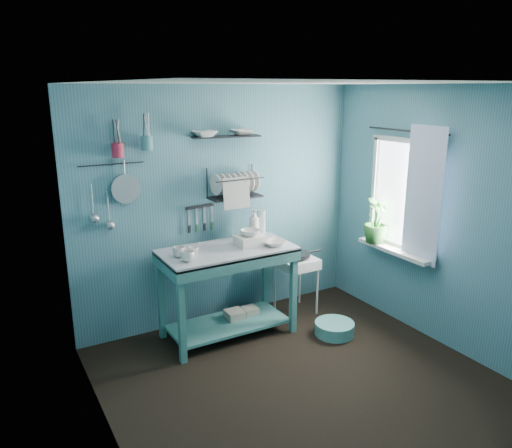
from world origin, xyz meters
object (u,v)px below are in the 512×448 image
wash_tub (250,240)px  utensil_cup_teal (147,143)px  water_bottle (261,223)px  storage_tin_large (235,320)px  frying_pan (297,255)px  mug_right (179,252)px  potted_plant (376,221)px  soap_bottle (254,224)px  utensil_cup_magenta (118,150)px  mug_left (188,256)px  work_counter (228,292)px  colander (126,189)px  mug_mid (194,252)px  hotplate_stand (296,285)px  storage_tin_small (250,316)px  dish_rack (235,183)px  floor_basin (334,328)px

wash_tub → utensil_cup_teal: size_ratio=2.15×
water_bottle → storage_tin_large: (-0.42, -0.17, -0.96)m
water_bottle → utensil_cup_teal: size_ratio=2.15×
frying_pan → storage_tin_large: (-0.81, -0.06, -0.57)m
mug_right → potted_plant: bearing=-8.6°
soap_bottle → utensil_cup_magenta: (-1.33, 0.18, 0.83)m
mug_left → storage_tin_large: (0.58, 0.21, -0.87)m
work_counter → wash_tub: size_ratio=4.70×
utensil_cup_teal → water_bottle: bearing=-7.8°
utensil_cup_teal → colander: (-0.22, 0.03, -0.42)m
wash_tub → water_bottle: size_ratio=1.00×
utensil_cup_magenta → colander: utensil_cup_magenta is taller
utensil_cup_teal → mug_mid: bearing=-60.2°
colander → hotplate_stand: bearing=-9.5°
mug_right → hotplate_stand: (1.41, 0.11, -0.66)m
mug_mid → water_bottle: bearing=17.3°
colander → mug_left: bearing=-57.0°
water_bottle → frying_pan: water_bottle is taller
mug_right → storage_tin_small: bearing=5.7°
mug_right → utensil_cup_magenta: 1.09m
utensil_cup_magenta → soap_bottle: bearing=-7.6°
mug_right → wash_tub: (0.75, -0.02, 0.00)m
mug_right → storage_tin_small: 1.19m
mug_mid → mug_right: (-0.12, 0.06, 0.00)m
utensil_cup_teal → dish_rack: bearing=-3.2°
mug_right → potted_plant: potted_plant is taller
utensil_cup_teal → colander: utensil_cup_teal is taller
work_counter → hotplate_stand: bearing=11.9°
colander → storage_tin_small: 1.87m
dish_rack → utensil_cup_teal: 1.00m
soap_bottle → potted_plant: (1.22, -0.52, -0.01)m
work_counter → storage_tin_large: (0.10, 0.05, -0.36)m
utensil_cup_teal → work_counter: bearing=-30.9°
work_counter → utensil_cup_magenta: bearing=162.3°
soap_bottle → storage_tin_large: soap_bottle is taller
water_bottle → floor_basin: water_bottle is taller
utensil_cup_magenta → mug_left: bearing=-51.5°
hotplate_stand → storage_tin_large: hotplate_stand is taller
potted_plant → utensil_cup_magenta: bearing=164.6°
storage_tin_large → water_bottle: bearing=22.0°
mug_left → utensil_cup_teal: utensil_cup_teal is taller
work_counter → storage_tin_small: 0.48m
mug_left → frying_pan: (1.39, 0.27, -0.30)m
potted_plant → storage_tin_large: (-1.54, 0.37, -0.96)m
colander → floor_basin: size_ratio=0.69×
mug_mid → frying_pan: bearing=7.6°
work_counter → floor_basin: bearing=-24.9°
mug_mid → dish_rack: 0.92m
work_counter → mug_mid: (-0.38, -0.06, 0.51)m
mug_mid → water_bottle: water_bottle is taller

